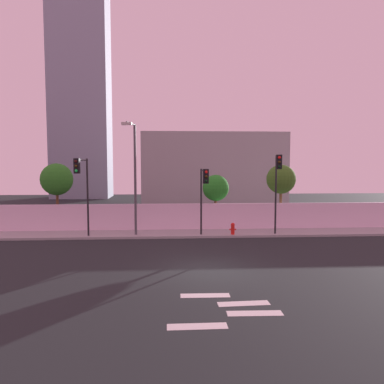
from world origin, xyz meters
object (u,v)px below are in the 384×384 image
Objects in this scene: traffic_light_right at (82,180)px; traffic_light_left at (277,177)px; roadside_tree_midright at (281,180)px; fire_hydrant at (233,228)px; traffic_light_center at (204,187)px; street_lamp_curbside at (134,170)px; roadside_tree_leftmost at (57,180)px; roadside_tree_midleft at (216,188)px.

traffic_light_left is at bearing 0.71° from traffic_light_right.
traffic_light_right is 14.04m from roadside_tree_midright.
traffic_light_left is 4.35m from fire_hydrant.
street_lamp_curbside reaches higher than traffic_light_center.
street_lamp_curbside is (-4.39, 0.52, 1.06)m from traffic_light_center.
roadside_tree_leftmost is (-14.83, 3.61, -0.28)m from traffic_light_left.
roadside_tree_midright is (16.16, 0.00, -0.04)m from roadside_tree_leftmost.
traffic_light_left is 0.73× the size of street_lamp_curbside.
traffic_light_center is 0.90× the size of roadside_tree_leftmost.
roadside_tree_leftmost reaches higher than roadside_tree_midleft.
roadside_tree_leftmost is at bearing 151.95° from street_lamp_curbside.
traffic_light_right is at bearing -164.45° from roadside_tree_midright.
roadside_tree_midleft is at bearing 103.36° from fire_hydrant.
traffic_light_center is at bearing -6.70° from street_lamp_curbside.
street_lamp_curbside is 10.88m from roadside_tree_midright.
street_lamp_curbside reaches higher than traffic_light_left.
traffic_light_center reaches higher than fire_hydrant.
roadside_tree_leftmost is 11.36m from roadside_tree_midleft.
fire_hydrant is 12.84m from roadside_tree_leftmost.
street_lamp_curbside is at bearing 12.80° from traffic_light_right.
roadside_tree_midleft is (1.20, 3.57, -0.33)m from traffic_light_center.
street_lamp_curbside is 7.39m from fire_hydrant.
traffic_light_center is (-4.70, 0.04, -0.61)m from traffic_light_left.
traffic_light_right is 3.24m from street_lamp_curbside.
fire_hydrant is 0.16× the size of roadside_tree_midright.
street_lamp_curbside reaches higher than roadside_tree_leftmost.
fire_hydrant is at bearing -76.64° from roadside_tree_midleft.
roadside_tree_midleft reaches higher than fire_hydrant.
traffic_light_right is (-12.20, -0.15, -0.14)m from traffic_light_left.
traffic_light_left is at bearing -0.45° from traffic_light_center.
street_lamp_curbside reaches higher than traffic_light_right.
street_lamp_curbside is (3.10, 0.71, 0.60)m from traffic_light_right.
traffic_light_center is 0.92× the size of roadside_tree_midright.
roadside_tree_leftmost is at bearing 165.51° from fire_hydrant.
traffic_light_center is at bearing -149.32° from roadside_tree_midright.
street_lamp_curbside is at bearing 179.41° from fire_hydrant.
traffic_light_right reaches higher than roadside_tree_midleft.
traffic_light_center is 7.51m from traffic_light_right.
traffic_light_left is 9.12m from street_lamp_curbside.
traffic_light_left is 1.05× the size of traffic_light_right.
roadside_tree_midright reaches higher than traffic_light_center.
fire_hydrant is at bearing 169.97° from traffic_light_left.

